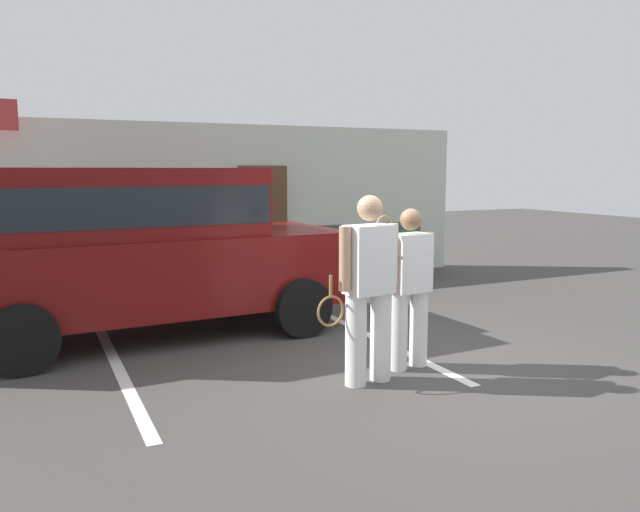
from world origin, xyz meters
TOP-DOWN VIEW (x-y plane):
  - ground_plane at (0.00, 0.00)m, footprint 40.00×40.00m
  - parking_stripe_0 at (-2.89, 1.50)m, footprint 0.12×4.40m
  - parking_stripe_1 at (0.10, 1.50)m, footprint 0.12×4.40m
  - house_frontage at (0.00, 5.56)m, footprint 8.46×0.40m
  - parked_suv at (-2.37, 2.53)m, footprint 4.68×2.33m
  - tennis_player_man at (-0.77, -0.16)m, footprint 0.92×0.34m
  - tennis_player_woman at (-0.17, 0.07)m, footprint 0.75×0.30m
  - potted_plant_by_porch at (1.83, 4.65)m, footprint 0.63×0.63m
  - potted_plant_secondary at (2.86, 4.72)m, footprint 0.71×0.71m

SIDE VIEW (x-z plane):
  - ground_plane at x=0.00m, z-range 0.00..0.00m
  - parking_stripe_0 at x=-2.89m, z-range 0.00..0.01m
  - parking_stripe_1 at x=0.10m, z-range 0.00..0.01m
  - potted_plant_by_porch at x=1.83m, z-range 0.05..0.88m
  - potted_plant_secondary at x=2.86m, z-range 0.05..0.98m
  - tennis_player_woman at x=-0.17m, z-range 0.04..1.68m
  - tennis_player_man at x=-0.77m, z-range 0.03..1.83m
  - parked_suv at x=-2.37m, z-range 0.12..2.17m
  - house_frontage at x=0.00m, z-range -0.09..2.73m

